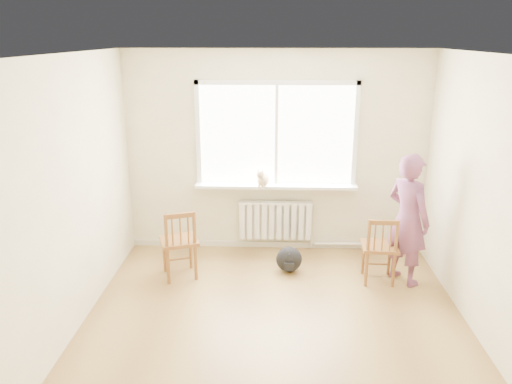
# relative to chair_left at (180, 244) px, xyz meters

# --- Properties ---
(floor) EXTENTS (4.50, 4.50, 0.00)m
(floor) POSITION_rel_chair_left_xyz_m (1.16, -1.28, -0.45)
(floor) COLOR #9E7A41
(floor) RESTS_ON ground
(ceiling) EXTENTS (4.50, 4.50, 0.00)m
(ceiling) POSITION_rel_chair_left_xyz_m (1.16, -1.28, 2.25)
(ceiling) COLOR white
(ceiling) RESTS_ON back_wall
(back_wall) EXTENTS (4.00, 0.01, 2.70)m
(back_wall) POSITION_rel_chair_left_xyz_m (1.16, 0.97, 0.90)
(back_wall) COLOR beige
(back_wall) RESTS_ON ground
(window) EXTENTS (2.12, 0.05, 1.42)m
(window) POSITION_rel_chair_left_xyz_m (1.16, 0.95, 1.22)
(window) COLOR white
(window) RESTS_ON back_wall
(windowsill) EXTENTS (2.15, 0.22, 0.04)m
(windowsill) POSITION_rel_chair_left_xyz_m (1.16, 0.86, 0.48)
(windowsill) COLOR white
(windowsill) RESTS_ON back_wall
(radiator) EXTENTS (1.00, 0.12, 0.55)m
(radiator) POSITION_rel_chair_left_xyz_m (1.16, 0.88, -0.01)
(radiator) COLOR white
(radiator) RESTS_ON back_wall
(heating_pipe) EXTENTS (1.40, 0.04, 0.04)m
(heating_pipe) POSITION_rel_chair_left_xyz_m (2.41, 0.91, -0.37)
(heating_pipe) COLOR silver
(heating_pipe) RESTS_ON back_wall
(baseboard) EXTENTS (4.00, 0.03, 0.08)m
(baseboard) POSITION_rel_chair_left_xyz_m (1.16, 0.96, -0.41)
(baseboard) COLOR beige
(baseboard) RESTS_ON ground
(chair_left) EXTENTS (0.55, 0.54, 0.88)m
(chair_left) POSITION_rel_chair_left_xyz_m (0.00, 0.00, 0.00)
(chair_left) COLOR brown
(chair_left) RESTS_ON floor
(chair_right) EXTENTS (0.43, 0.42, 0.84)m
(chair_right) POSITION_rel_chair_left_xyz_m (2.40, -0.03, -0.02)
(chair_right) COLOR brown
(chair_right) RESTS_ON floor
(person) EXTENTS (0.65, 0.69, 1.59)m
(person) POSITION_rel_chair_left_xyz_m (2.71, 0.02, 0.35)
(person) COLOR #C24065
(person) RESTS_ON floor
(cat) EXTENTS (0.23, 0.38, 0.26)m
(cat) POSITION_rel_chair_left_xyz_m (0.99, 0.78, 0.61)
(cat) COLOR beige
(cat) RESTS_ON windowsill
(backpack) EXTENTS (0.33, 0.26, 0.33)m
(backpack) POSITION_rel_chair_left_xyz_m (1.33, 0.22, -0.28)
(backpack) COLOR black
(backpack) RESTS_ON floor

